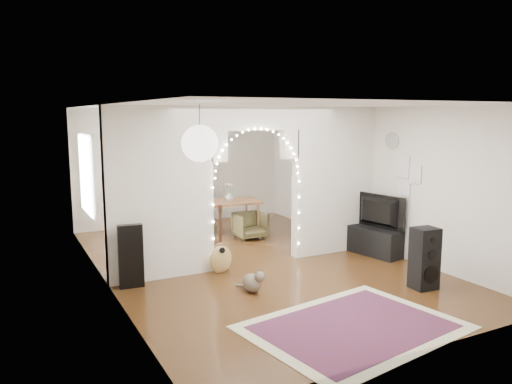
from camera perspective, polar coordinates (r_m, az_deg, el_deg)
name	(u,v)px	position (r m, az deg, el deg)	size (l,w,h in m)	color
floor	(255,263)	(8.78, -0.16, -8.11)	(7.50, 7.50, 0.00)	black
ceiling	(255,106)	(8.40, -0.16, 9.80)	(5.00, 7.50, 0.02)	white
wall_back	(182,166)	(11.92, -8.45, 2.92)	(5.00, 0.02, 2.70)	silver
wall_front	(419,232)	(5.48, 18.14, -4.35)	(5.00, 0.02, 2.70)	silver
wall_left	(104,198)	(7.68, -16.98, -0.61)	(0.02, 7.50, 2.70)	silver
wall_right	(370,178)	(9.87, 12.85, 1.58)	(0.02, 7.50, 2.70)	silver
divider_wall	(255,182)	(8.48, -0.16, 1.15)	(5.00, 0.20, 2.70)	silver
fairy_lights	(258,176)	(8.35, 0.25, 1.89)	(1.64, 0.04, 1.60)	#FFEABF
window	(86,174)	(9.43, -18.85, 1.91)	(0.04, 1.20, 1.40)	white
wall_clock	(392,140)	(9.35, 15.30, 5.71)	(0.31, 0.31, 0.03)	white
picture_frames	(407,176)	(9.11, 16.85, 1.78)	(0.02, 0.50, 0.70)	white
paper_lantern	(200,144)	(5.44, -6.43, 5.52)	(0.40, 0.40, 0.40)	white
ceiling_fan	(209,123)	(10.22, -5.35, 7.91)	(1.10, 1.10, 0.30)	#BD813F
area_rug	(354,327)	(6.39, 11.13, -14.89)	(2.49, 1.87, 0.02)	maroon
guitar_case	(131,256)	(7.69, -14.12, -7.13)	(0.37, 0.12, 0.96)	black
acoustic_guitar	(221,248)	(8.14, -4.07, -6.44)	(0.40, 0.23, 0.96)	#AF8B46
tabby_cat	(253,282)	(7.36, -0.37, -10.26)	(0.35, 0.55, 0.37)	brown
floor_speaker	(424,258)	(7.83, 18.70, -7.20)	(0.38, 0.35, 0.92)	black
media_console	(375,242)	(9.46, 13.44, -5.53)	(0.40, 1.00, 0.50)	black
tv	(376,212)	(9.34, 13.56, -2.21)	(1.07, 0.14, 0.62)	black
bookcase	(163,197)	(11.51, -10.60, -0.53)	(1.39, 0.35, 1.43)	beige
dining_table	(230,204)	(10.59, -3.02, -1.39)	(1.25, 0.87, 0.76)	brown
flower_vase	(230,196)	(10.56, -3.03, -0.49)	(0.18, 0.18, 0.19)	silver
dining_chair_left	(191,226)	(10.55, -7.47, -3.84)	(0.55, 0.56, 0.51)	#4B4425
dining_chair_right	(250,225)	(10.41, -0.70, -3.84)	(0.59, 0.60, 0.55)	#4B4425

